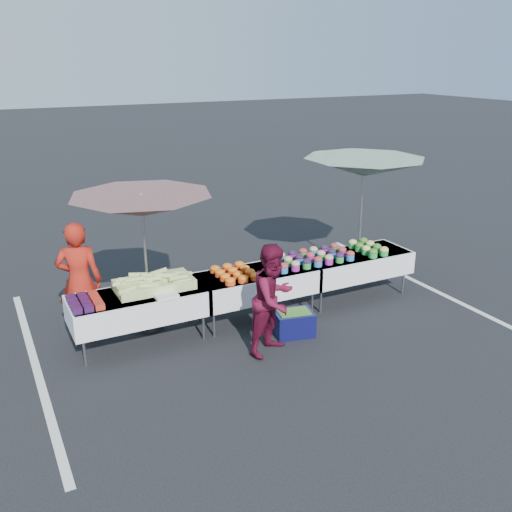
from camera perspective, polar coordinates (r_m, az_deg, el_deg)
name	(u,v)px	position (r m, az deg, el deg)	size (l,w,h in m)	color
ground	(256,317)	(8.79, 0.00, -6.16)	(80.00, 80.00, 0.00)	black
stripe_left	(36,366)	(8.02, -21.16, -10.24)	(0.10, 5.00, 0.00)	silver
stripe_right	(416,282)	(10.51, 15.75, -2.49)	(0.10, 5.00, 0.00)	silver
table_left	(139,305)	(7.96, -11.66, -4.80)	(1.86, 0.81, 0.75)	white
table_center	(256,282)	(8.55, 0.00, -2.63)	(1.86, 0.81, 0.75)	white
table_right	(354,263)	(9.45, 9.77, -0.73)	(1.86, 0.81, 0.75)	white
berry_punnets	(85,302)	(7.69, -16.73, -4.44)	(0.40, 0.54, 0.08)	black
corn_pile	(154,283)	(7.96, -10.19, -2.71)	(1.16, 0.57, 0.26)	#94B85E
plastic_bags	(166,296)	(7.69, -8.99, -3.94)	(0.30, 0.25, 0.05)	white
carrot_bowls	(235,273)	(8.32, -2.12, -1.69)	(0.55, 0.69, 0.11)	#E64219
potato_cups	(310,257)	(8.91, 5.45, -0.10)	(1.34, 0.58, 0.16)	blue
bean_baskets	(368,247)	(9.52, 11.15, 0.85)	(0.36, 0.68, 0.15)	green
vendor	(80,281)	(8.24, -17.24, -2.44)	(0.62, 0.41, 1.70)	#A41E12
customer	(274,299)	(7.53, 1.78, -4.35)	(0.74, 0.58, 1.52)	#5A0D25
umbrella_left	(142,207)	(7.98, -11.32, 4.87)	(2.21, 2.21, 2.03)	black
umbrella_right	(364,168)	(10.12, 10.74, 8.64)	(2.77, 2.77, 2.16)	black
storage_bin	(294,323)	(8.22, 3.80, -6.66)	(0.62, 0.50, 0.36)	#0C0D3F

